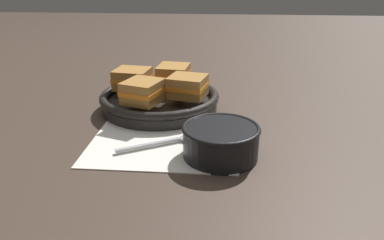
{
  "coord_description": "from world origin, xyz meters",
  "views": [
    {
      "loc": [
        0.11,
        -0.65,
        0.31
      ],
      "look_at": [
        0.05,
        0.03,
        0.03
      ],
      "focal_mm": 35.0,
      "sensor_mm": 36.0,
      "label": 1
    }
  ],
  "objects": [
    {
      "name": "spoon",
      "position": [
        0.03,
        -0.01,
        0.01
      ],
      "size": [
        0.17,
        0.1,
        0.01
      ],
      "rotation": [
        0.0,
        0.0,
        0.51
      ],
      "color": "#B7B7BC",
      "rests_on": "napkin"
    },
    {
      "name": "soup_bowl",
      "position": [
        0.11,
        -0.06,
        0.03
      ],
      "size": [
        0.14,
        0.14,
        0.06
      ],
      "color": "black",
      "rests_on": "ground_plane"
    },
    {
      "name": "sandwich_near_left",
      "position": [
        -0.06,
        0.09,
        0.06
      ],
      "size": [
        0.1,
        0.1,
        0.05
      ],
      "rotation": [
        0.0,
        0.0,
        5.96
      ],
      "color": "#B27A38",
      "rests_on": "skillet"
    },
    {
      "name": "sandwich_near_right",
      "position": [
        0.03,
        0.14,
        0.06
      ],
      "size": [
        0.09,
        0.09,
        0.05
      ],
      "rotation": [
        0.0,
        0.0,
        7.62
      ],
      "color": "#B27A38",
      "rests_on": "skillet"
    },
    {
      "name": "skillet",
      "position": [
        -0.04,
        0.16,
        0.02
      ],
      "size": [
        0.27,
        0.37,
        0.04
      ],
      "color": "black",
      "rests_on": "ground_plane"
    },
    {
      "name": "sandwich_far_right",
      "position": [
        -0.1,
        0.19,
        0.06
      ],
      "size": [
        0.09,
        0.08,
        0.05
      ],
      "rotation": [
        0.0,
        0.0,
        10.86
      ],
      "color": "#B27A38",
      "rests_on": "skillet"
    },
    {
      "name": "napkin",
      "position": [
        -0.0,
        -0.01,
        0.0
      ],
      "size": [
        0.28,
        0.24,
        0.0
      ],
      "color": "white",
      "rests_on": "ground_plane"
    },
    {
      "name": "sandwich_far_left",
      "position": [
        -0.01,
        0.23,
        0.06
      ],
      "size": [
        0.08,
        0.09,
        0.05
      ],
      "rotation": [
        0.0,
        0.0,
        9.32
      ],
      "color": "#B27A38",
      "rests_on": "skillet"
    },
    {
      "name": "ground_plane",
      "position": [
        0.0,
        0.0,
        0.0
      ],
      "size": [
        4.0,
        4.0,
        0.0
      ],
      "primitive_type": "plane",
      "color": "#47382D"
    }
  ]
}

